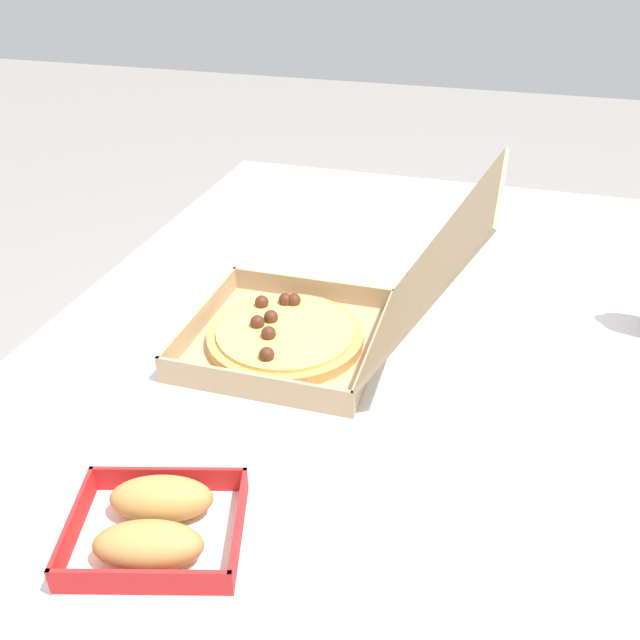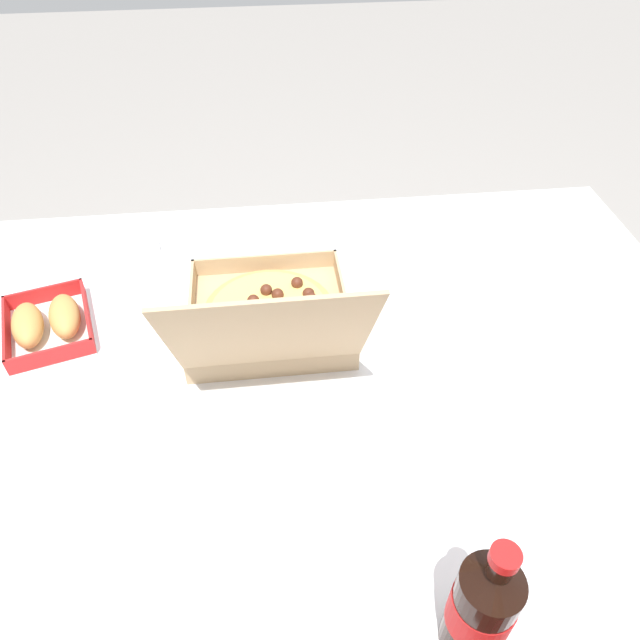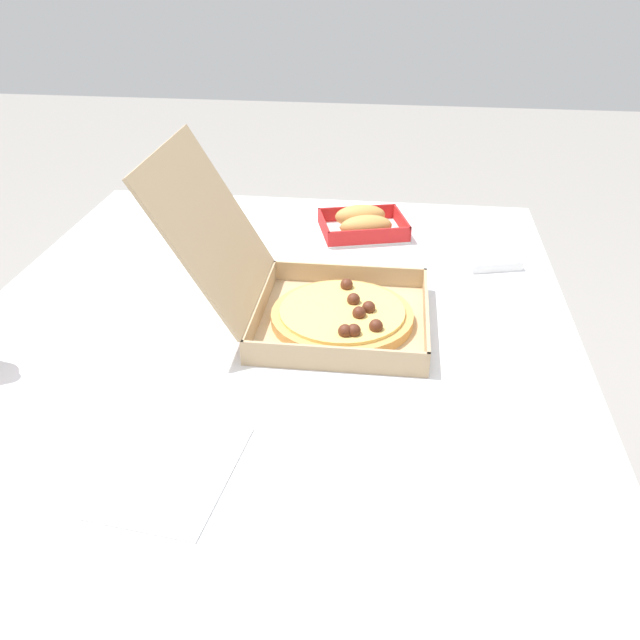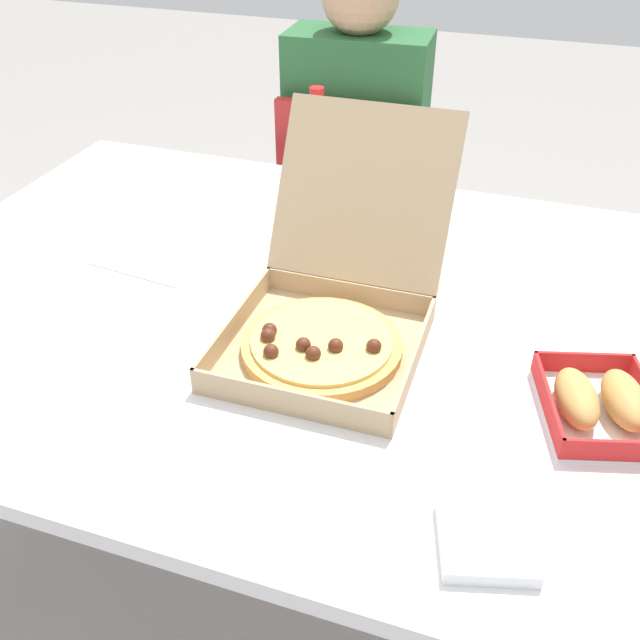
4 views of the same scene
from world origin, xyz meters
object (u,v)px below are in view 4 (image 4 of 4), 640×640
Objects in this scene: pizza_box_open at (330,316)px; paper_menu at (154,257)px; napkin_pile at (486,541)px; cola_bottle at (317,145)px; diner_person at (360,136)px; chair at (354,213)px; bread_side_box at (599,402)px.

pizza_box_open reaches higher than paper_menu.
napkin_pile is (0.30, -0.33, -0.04)m from pizza_box_open.
cola_bottle is at bearing 72.63° from paper_menu.
pizza_box_open reaches higher than cola_bottle.
pizza_box_open is at bearing -77.04° from diner_person.
napkin_pile is at bearing -47.56° from pizza_box_open.
diner_person reaches higher than paper_menu.
chair reaches higher than napkin_pile.
chair is 3.71× the size of cola_bottle.
pizza_box_open is at bearing -76.42° from chair.
bread_side_box is 0.30m from napkin_pile.
diner_person is at bearing 90.00° from cola_bottle.
napkin_pile is (0.51, -0.89, -0.08)m from cola_bottle.
diner_person reaches higher than bread_side_box.
bread_side_box reaches higher than napkin_pile.
pizza_box_open reaches higher than napkin_pile.
diner_person reaches higher than cola_bottle.
cola_bottle reaches higher than napkin_pile.
chair is 0.72× the size of diner_person.
paper_menu is 1.91× the size of napkin_pile.
paper_menu is (-0.40, 0.14, -0.04)m from pizza_box_open.
cola_bottle reaches higher than bread_side_box.
pizza_box_open is at bearing -12.61° from paper_menu.
paper_menu is at bearing -114.09° from cola_bottle.
chair reaches higher than bread_side_box.
diner_person is 0.96m from pizza_box_open.
bread_side_box is 1.00× the size of cola_bottle.
cola_bottle is 1.07× the size of paper_menu.
chair is 3.71× the size of bread_side_box.
napkin_pile is at bearing -67.82° from diner_person.
chair is at bearing 103.58° from pizza_box_open.
paper_menu is at bearing 160.67° from pizza_box_open.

